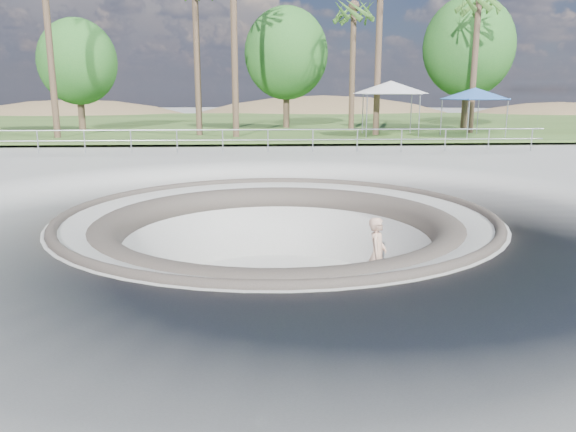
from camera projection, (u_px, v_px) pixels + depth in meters
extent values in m
plane|color=#A6A6A1|center=(277.00, 214.00, 13.32)|extent=(180.00, 180.00, 0.00)
torus|color=#A6A6A1|center=(278.00, 294.00, 13.76)|extent=(14.00, 14.00, 4.00)
cylinder|color=#A6A6A1|center=(278.00, 292.00, 13.75)|extent=(6.60, 6.60, 0.10)
torus|color=#4C463D|center=(277.00, 215.00, 13.33)|extent=(10.24, 10.24, 0.24)
torus|color=#4C463D|center=(278.00, 233.00, 13.42)|extent=(8.91, 8.91, 0.81)
cube|color=#375020|center=(263.00, 123.00, 46.39)|extent=(180.00, 36.00, 0.12)
ellipsoid|color=brown|center=(78.00, 169.00, 67.17)|extent=(50.40, 36.00, 23.40)
ellipsoid|color=brown|center=(322.00, 173.00, 73.91)|extent=(61.60, 44.00, 28.60)
ellipsoid|color=brown|center=(555.00, 160.00, 66.98)|extent=(42.00, 30.00, 19.50)
cylinder|color=#989CA0|center=(268.00, 130.00, 24.75)|extent=(25.00, 0.05, 0.05)
cylinder|color=#989CA0|center=(268.00, 140.00, 24.85)|extent=(25.00, 0.05, 0.05)
cube|color=brown|center=(376.00, 293.00, 13.37)|extent=(0.77, 0.33, 0.02)
cylinder|color=#A9A8AD|center=(376.00, 294.00, 13.37)|extent=(0.06, 0.16, 0.03)
cylinder|color=#A9A8AD|center=(376.00, 294.00, 13.37)|extent=(0.06, 0.16, 0.03)
cylinder|color=beige|center=(376.00, 294.00, 13.38)|extent=(0.06, 0.04, 0.06)
cylinder|color=beige|center=(376.00, 294.00, 13.38)|extent=(0.06, 0.04, 0.06)
cylinder|color=beige|center=(376.00, 294.00, 13.38)|extent=(0.06, 0.04, 0.06)
cylinder|color=beige|center=(376.00, 294.00, 13.38)|extent=(0.06, 0.04, 0.06)
imported|color=tan|center=(377.00, 256.00, 13.17)|extent=(0.64, 0.77, 1.82)
cylinder|color=#989CA0|center=(370.00, 117.00, 31.25)|extent=(0.06, 0.06, 2.29)
cylinder|color=#989CA0|center=(421.00, 117.00, 31.40)|extent=(0.06, 0.06, 2.29)
cylinder|color=#989CA0|center=(360.00, 114.00, 34.09)|extent=(0.06, 0.06, 2.29)
cylinder|color=#989CA0|center=(408.00, 114.00, 34.24)|extent=(0.06, 0.06, 2.29)
cube|color=silver|center=(391.00, 94.00, 32.47)|extent=(3.44, 3.44, 0.08)
cone|color=silver|center=(391.00, 87.00, 32.39)|extent=(6.15, 6.15, 0.73)
cylinder|color=#989CA0|center=(459.00, 120.00, 30.84)|extent=(0.06, 0.06, 2.01)
cylinder|color=#989CA0|center=(505.00, 120.00, 30.97)|extent=(0.06, 0.06, 2.01)
cylinder|color=#989CA0|center=(444.00, 117.00, 33.33)|extent=(0.06, 0.06, 2.01)
cylinder|color=#989CA0|center=(486.00, 117.00, 33.46)|extent=(0.06, 0.06, 2.01)
cube|color=#2F5CAC|center=(475.00, 99.00, 31.91)|extent=(3.38, 3.38, 0.08)
cone|color=#2F5CAC|center=(475.00, 93.00, 31.84)|extent=(5.22, 5.22, 0.64)
cylinder|color=brown|center=(49.00, 42.00, 30.26)|extent=(0.36, 0.36, 10.46)
cylinder|color=brown|center=(197.00, 60.00, 32.20)|extent=(0.36, 0.36, 8.83)
cylinder|color=brown|center=(234.00, 31.00, 30.68)|extent=(0.36, 0.36, 11.70)
cylinder|color=brown|center=(352.00, 69.00, 36.39)|extent=(0.36, 0.36, 8.01)
cylinder|color=brown|center=(378.00, 57.00, 32.25)|extent=(0.36, 0.36, 9.13)
cylinder|color=brown|center=(474.00, 66.00, 33.82)|extent=(0.36, 0.36, 8.26)
cylinder|color=brown|center=(80.00, 100.00, 36.40)|extent=(0.44, 0.44, 4.18)
ellipsoid|color=#205F21|center=(77.00, 62.00, 35.88)|extent=(4.99, 4.53, 5.44)
cylinder|color=brown|center=(286.00, 94.00, 39.15)|extent=(0.44, 0.44, 4.81)
ellipsoid|color=#205F21|center=(286.00, 53.00, 38.55)|extent=(5.75, 5.23, 6.27)
cylinder|color=brown|center=(466.00, 92.00, 38.70)|extent=(0.44, 0.44, 5.18)
ellipsoid|color=#205F21|center=(469.00, 47.00, 38.05)|extent=(6.19, 5.63, 6.75)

